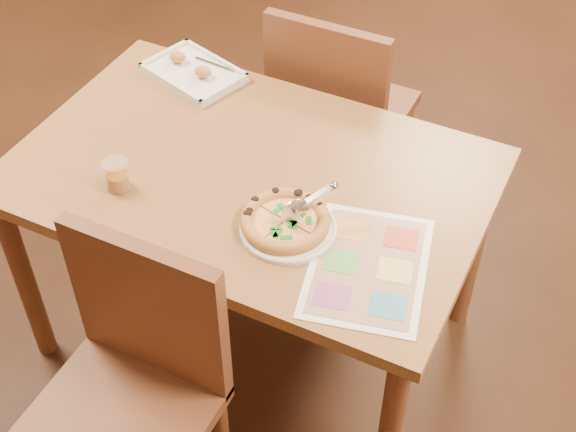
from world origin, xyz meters
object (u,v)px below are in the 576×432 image
at_px(dining_table, 250,193).
at_px(appetizer_tray, 193,73).
at_px(chair_near, 133,366).
at_px(glass_tumbler, 117,177).
at_px(chair_far, 335,100).
at_px(plate, 288,228).
at_px(pizza, 285,221).
at_px(pizza_cutter, 308,203).
at_px(menu, 368,266).

bearing_deg(dining_table, appetizer_tray, 139.17).
xyz_separation_m(chair_near, glass_tumbler, (-0.28, 0.39, 0.19)).
distance_m(chair_near, chair_far, 1.20).
relative_size(plate, pizza, 1.07).
bearing_deg(pizza, dining_table, 140.35).
relative_size(plate, pizza_cutter, 2.00).
height_order(pizza_cutter, glass_tumbler, pizza_cutter).
xyz_separation_m(dining_table, appetizer_tray, (-0.37, 0.32, 0.10)).
xyz_separation_m(dining_table, chair_far, (-0.00, 0.60, -0.07)).
height_order(pizza, appetizer_tray, appetizer_tray).
bearing_deg(chair_far, appetizer_tray, 36.69).
bearing_deg(menu, pizza, 172.37).
bearing_deg(pizza_cutter, appetizer_tray, 91.55).
bearing_deg(plate, dining_table, 141.05).
xyz_separation_m(dining_table, plate, (0.20, -0.16, 0.09)).
bearing_deg(plate, chair_near, -114.22).
relative_size(chair_near, chair_far, 1.00).
distance_m(pizza, pizza_cutter, 0.08).
distance_m(pizza, menu, 0.24).
bearing_deg(glass_tumbler, menu, 2.25).
bearing_deg(glass_tumbler, pizza_cutter, 10.10).
bearing_deg(pizza, appetizer_tray, 139.56).
distance_m(plate, pizza, 0.02).
relative_size(dining_table, plate, 5.25).
xyz_separation_m(dining_table, pizza_cutter, (0.24, -0.12, 0.17)).
bearing_deg(dining_table, glass_tumbler, -142.32).
bearing_deg(plate, pizza_cutter, 43.34).
distance_m(pizza_cutter, appetizer_tray, 0.76).
bearing_deg(pizza_cutter, dining_table, 100.06).
xyz_separation_m(dining_table, glass_tumbler, (-0.28, -0.22, 0.12)).
bearing_deg(chair_near, glass_tumbler, 126.05).
height_order(dining_table, pizza_cutter, pizza_cutter).
bearing_deg(chair_near, dining_table, 90.00).
height_order(chair_far, plate, chair_far).
height_order(plate, appetizer_tray, appetizer_tray).
distance_m(dining_table, appetizer_tray, 0.50).
height_order(chair_near, glass_tumbler, chair_near).
height_order(chair_far, pizza_cutter, chair_far).
height_order(chair_far, glass_tumbler, chair_far).
relative_size(plate, appetizer_tray, 0.72).
xyz_separation_m(chair_far, pizza_cutter, (0.24, -0.73, 0.23)).
relative_size(pizza, glass_tumbler, 2.68).
xyz_separation_m(appetizer_tray, menu, (0.80, -0.51, -0.01)).
relative_size(chair_near, menu, 1.19).
xyz_separation_m(chair_near, chair_far, (-0.00, 1.20, 0.00)).
bearing_deg(dining_table, plate, -38.95).
height_order(appetizer_tray, glass_tumbler, glass_tumbler).
xyz_separation_m(pizza, pizza_cutter, (0.05, 0.03, 0.06)).
bearing_deg(appetizer_tray, glass_tumbler, -80.16).
xyz_separation_m(pizza_cutter, menu, (0.19, -0.06, -0.08)).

